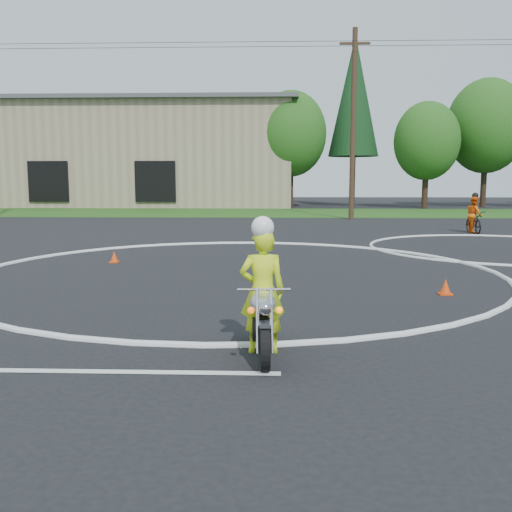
{
  "coord_description": "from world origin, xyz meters",
  "views": [
    {
      "loc": [
        0.94,
        -10.13,
        2.16
      ],
      "look_at": [
        0.66,
        -2.27,
        1.1
      ],
      "focal_mm": 40.0,
      "sensor_mm": 36.0,
      "label": 1
    }
  ],
  "objects": [
    {
      "name": "ground",
      "position": [
        0.0,
        0.0,
        0.0
      ],
      "size": [
        120.0,
        120.0,
        0.0
      ],
      "primitive_type": "plane",
      "color": "black",
      "rests_on": "ground"
    },
    {
      "name": "grass_strip",
      "position": [
        0.0,
        27.0,
        0.01
      ],
      "size": [
        120.0,
        10.0,
        0.02
      ],
      "primitive_type": "cube",
      "color": "#1E4714",
      "rests_on": "ground"
    },
    {
      "name": "course_markings",
      "position": [
        2.17,
        4.35,
        0.01
      ],
      "size": [
        19.05,
        19.05,
        0.12
      ],
      "color": "silver",
      "rests_on": "ground"
    },
    {
      "name": "primary_motorcycle",
      "position": [
        0.78,
        -3.31,
        0.45
      ],
      "size": [
        0.62,
        1.76,
        0.93
      ],
      "rotation": [
        0.0,
        0.0,
        0.07
      ],
      "color": "black",
      "rests_on": "ground"
    },
    {
      "name": "rider_primary_grp",
      "position": [
        0.77,
        -3.18,
        0.83
      ],
      "size": [
        0.59,
        0.41,
        1.72
      ],
      "rotation": [
        0.0,
        0.0,
        0.07
      ],
      "color": "#D9F71A",
      "rests_on": "ground"
    },
    {
      "name": "rider_second_grp",
      "position": [
        8.96,
        13.26,
        0.58
      ],
      "size": [
        0.6,
        1.7,
        1.63
      ],
      "rotation": [
        0.0,
        0.0,
        -0.0
      ],
      "color": "black",
      "rests_on": "ground"
    },
    {
      "name": "warehouse",
      "position": [
        -18.0,
        39.99,
        4.16
      ],
      "size": [
        41.0,
        17.0,
        8.3
      ],
      "color": "tan",
      "rests_on": "ground"
    },
    {
      "name": "treeline",
      "position": [
        14.78,
        34.61,
        6.62
      ],
      "size": [
        38.2,
        8.1,
        14.52
      ],
      "color": "#382619",
      "rests_on": "ground"
    },
    {
      "name": "utility_poles",
      "position": [
        5.0,
        21.0,
        5.2
      ],
      "size": [
        41.6,
        1.12,
        10.0
      ],
      "color": "#473321",
      "rests_on": "ground"
    }
  ]
}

